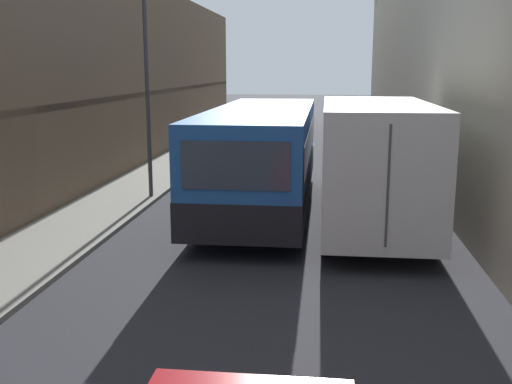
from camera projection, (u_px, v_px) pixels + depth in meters
ground_plane at (272, 236)px, 14.14m from camera, size 150.00×150.00×0.00m
sidewalk_left at (74, 227)px, 14.68m from camera, size 2.31×60.00×0.11m
bus at (262, 156)px, 16.45m from camera, size 2.64×9.93×2.81m
box_truck at (372, 160)px, 14.75m from camera, size 2.40×8.49×3.10m
panel_van at (250, 128)px, 28.32m from camera, size 1.98×4.54×1.95m
street_lamp at (146, 46)px, 17.11m from camera, size 0.36×0.80×6.25m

